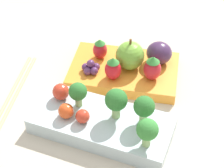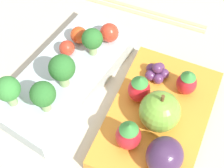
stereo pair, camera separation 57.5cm
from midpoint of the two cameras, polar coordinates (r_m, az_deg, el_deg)
The scene contains 17 objects.
ground_plane at distance 0.50m, azimuth -16.52°, elevation -23.59°, with size 4.00×4.00×0.00m, color #BCB29E.
bento_box_savoury at distance 0.47m, azimuth -21.41°, elevation -28.92°, with size 0.22×0.11×0.03m.
bento_box_fruit at distance 0.52m, azimuth -12.89°, elevation -16.04°, with size 0.20×0.14×0.02m.
broccoli_floret_0 at distance 0.45m, azimuth -25.90°, elevation -23.15°, with size 0.03×0.03×0.04m.
broccoli_floret_1 at distance 0.41m, azimuth -13.54°, elevation -29.21°, with size 0.03×0.03×0.05m.
broccoli_floret_2 at distance 0.40m, azimuth -14.58°, elevation -35.14°, with size 0.03×0.03×0.05m.
broccoli_floret_3 at distance 0.42m, azimuth -19.30°, elevation -26.89°, with size 0.03×0.03×0.05m.
cherry_tomato_0 at distance 0.48m, azimuth -28.03°, elevation -21.60°, with size 0.03×0.03×0.03m.
cherry_tomato_1 at distance 0.47m, azimuth -28.48°, elevation -26.27°, with size 0.02×0.02×0.02m.
cherry_tomato_2 at distance 0.46m, azimuth -25.72°, elevation -28.09°, with size 0.02×0.02×0.02m.
apple at distance 0.48m, azimuth -12.16°, elevation -13.89°, with size 0.05×0.05×0.06m.
strawberry_0 at distance 0.52m, azimuth -17.46°, elevation -11.42°, with size 0.03×0.03×0.04m.
strawberry_1 at distance 0.48m, azimuth -16.31°, elevation -16.96°, with size 0.03×0.03×0.04m.
strawberry_2 at distance 0.46m, azimuth -8.02°, elevation -17.44°, with size 0.03×0.03×0.05m.
plum at distance 0.49m, azimuth -5.58°, elevation -13.11°, with size 0.05×0.04×0.04m.
grape_cluster at distance 0.51m, azimuth -19.99°, elevation -15.59°, with size 0.03×0.03×0.02m.
chopsticks_pair at distance 0.57m, azimuth -33.95°, elevation -18.84°, with size 0.04×0.21×0.01m.
Camera 1 is at (-0.12, 0.43, 0.45)m, focal length 60.00 mm.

